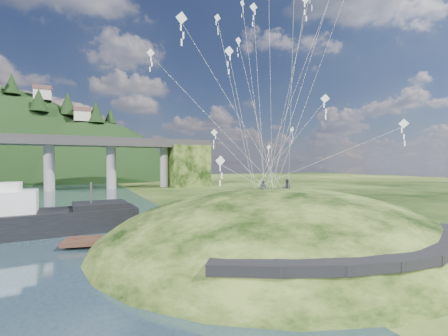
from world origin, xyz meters
name	(u,v)px	position (x,y,z in m)	size (l,w,h in m)	color
ground	(212,258)	(0.00, 0.00, 0.00)	(320.00, 320.00, 0.00)	black
grass_hill	(279,256)	(8.00, 2.00, -1.50)	(36.00, 32.00, 13.00)	black
footpath	(388,252)	(7.46, -9.74, 2.08)	(22.29, 5.84, 0.83)	black
bridge	(3,154)	(-26.46, 70.07, 9.70)	(160.00, 11.00, 15.00)	#2D2B2B
work_barge	(28,218)	(-14.23, 14.96, 1.81)	(20.91, 6.54, 7.24)	black
wooden_dock	(157,237)	(-2.90, 6.37, 0.51)	(16.26, 6.04, 1.15)	#371F16
kite_flyers	(280,179)	(8.50, 2.49, 5.88)	(3.52, 1.14, 1.85)	#282936
kite_swarm	(263,48)	(6.48, 2.54, 18.55)	(18.86, 17.32, 21.24)	white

